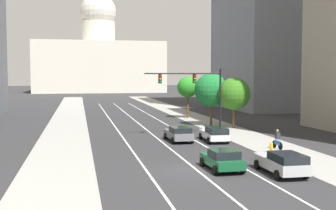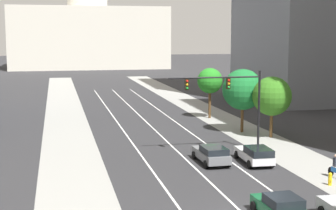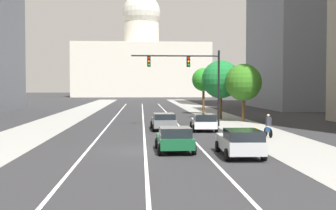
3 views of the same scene
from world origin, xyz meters
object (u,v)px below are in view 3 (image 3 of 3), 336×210
at_px(capitol_building, 142,64).
at_px(car_silver, 240,142).
at_px(fire_hydrant, 256,133).
at_px(car_white, 204,122).
at_px(street_tree_near_right, 203,80).
at_px(street_tree_mid_right, 243,82).
at_px(street_tree_far_right, 221,79).
at_px(car_green, 175,139).
at_px(cyclist, 268,126).
at_px(traffic_signal_mast, 192,72).
at_px(car_gray, 164,121).

distance_m(capitol_building, car_silver, 142.59).
bearing_deg(fire_hydrant, car_silver, -110.32).
relative_size(car_white, street_tree_near_right, 0.79).
xyz_separation_m(street_tree_mid_right, street_tree_far_right, (-1.84, 3.34, 0.36)).
bearing_deg(capitol_building, fire_hydrant, -86.67).
relative_size(fire_hydrant, street_tree_near_right, 0.15).
distance_m(capitol_building, car_green, 140.49).
xyz_separation_m(capitol_building, cyclist, (9.18, -133.02, -10.84)).
relative_size(car_silver, car_white, 0.98).
xyz_separation_m(car_silver, cyclist, (4.10, 9.06, 0.05)).
relative_size(street_tree_near_right, street_tree_far_right, 0.93).
distance_m(fire_hydrant, street_tree_far_right, 20.20).
relative_size(car_green, street_tree_far_right, 0.61).
bearing_deg(capitol_building, car_white, -87.73).
height_order(capitol_building, street_tree_far_right, capitol_building).
xyz_separation_m(traffic_signal_mast, street_tree_near_right, (3.65, 18.36, -0.51)).
distance_m(car_gray, fire_hydrant, 9.76).
bearing_deg(fire_hydrant, cyclist, 50.48).
distance_m(capitol_building, street_tree_mid_right, 118.96).
bearing_deg(traffic_signal_mast, car_gray, -129.21).
relative_size(capitol_building, traffic_signal_mast, 5.69).
relative_size(car_white, car_gray, 1.04).
height_order(car_green, fire_hydrant, car_green).
relative_size(capitol_building, car_silver, 9.92).
bearing_deg(fire_hydrant, street_tree_mid_right, 80.21).
xyz_separation_m(car_green, street_tree_mid_right, (8.96, 21.81, 3.43)).
height_order(car_silver, car_gray, car_silver).
height_order(car_silver, street_tree_far_right, street_tree_far_right).
xyz_separation_m(car_gray, street_tree_near_right, (6.48, 21.82, 3.84)).
xyz_separation_m(fire_hydrant, cyclist, (1.36, 1.65, 0.39)).
relative_size(fire_hydrant, cyclist, 0.53).
distance_m(car_white, fire_hydrant, 7.28).
bearing_deg(car_white, street_tree_far_right, -13.40).
distance_m(cyclist, street_tree_near_right, 28.04).
height_order(capitol_building, cyclist, capitol_building).
relative_size(car_silver, fire_hydrant, 5.25).
bearing_deg(car_gray, car_green, 178.61).
bearing_deg(car_gray, capitol_building, -0.61).
bearing_deg(street_tree_mid_right, fire_hydrant, -99.79).
xyz_separation_m(cyclist, street_tree_mid_right, (1.48, 14.78, 3.33)).
xyz_separation_m(car_silver, street_tree_near_right, (3.10, 36.83, 3.82)).
relative_size(capitol_building, fire_hydrant, 52.10).
bearing_deg(cyclist, fire_hydrant, 136.22).
relative_size(car_silver, car_gray, 1.02).
xyz_separation_m(car_gray, street_tree_mid_right, (8.96, 8.83, 3.40)).
bearing_deg(street_tree_far_right, car_gray, -120.33).
distance_m(car_silver, street_tree_near_right, 37.15).
bearing_deg(street_tree_near_right, car_white, -97.80).
relative_size(capitol_building, car_white, 9.71).
height_order(car_gray, street_tree_far_right, street_tree_far_right).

